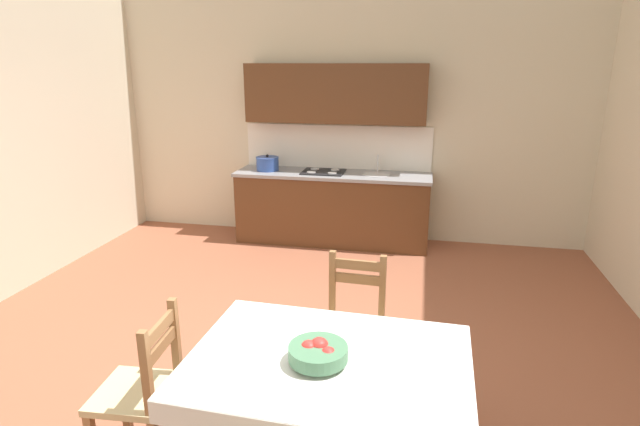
% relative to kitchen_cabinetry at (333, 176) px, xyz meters
% --- Properties ---
extents(ground_plane, '(6.48, 7.11, 0.10)m').
position_rel_kitchen_cabinetry_xyz_m(ground_plane, '(0.14, -2.98, -0.91)').
color(ground_plane, '#99563D').
extents(wall_back, '(6.48, 0.12, 4.10)m').
position_rel_kitchen_cabinetry_xyz_m(wall_back, '(0.14, 0.33, 1.19)').
color(wall_back, beige).
rests_on(wall_back, ground_plane).
extents(kitchen_cabinetry, '(2.42, 0.63, 2.20)m').
position_rel_kitchen_cabinetry_xyz_m(kitchen_cabinetry, '(0.00, 0.00, 0.00)').
color(kitchen_cabinetry, '#56331C').
rests_on(kitchen_cabinetry, ground_plane).
extents(dining_table, '(1.46, 1.07, 0.75)m').
position_rel_kitchen_cabinetry_xyz_m(dining_table, '(0.68, -3.85, -0.22)').
color(dining_table, '#56331C').
rests_on(dining_table, ground_plane).
extents(dining_chair_kitchen_side, '(0.44, 0.44, 0.93)m').
position_rel_kitchen_cabinetry_xyz_m(dining_chair_kitchen_side, '(0.68, -2.94, -0.41)').
color(dining_chair_kitchen_side, '#D1BC89').
rests_on(dining_chair_kitchen_side, ground_plane).
extents(dining_chair_tv_side, '(0.45, 0.45, 0.93)m').
position_rel_kitchen_cabinetry_xyz_m(dining_chair_tv_side, '(-0.36, -3.90, -0.41)').
color(dining_chair_tv_side, '#D1BC89').
rests_on(dining_chair_tv_side, ground_plane).
extents(fruit_bowl, '(0.30, 0.30, 0.12)m').
position_rel_kitchen_cabinetry_xyz_m(fruit_bowl, '(0.64, -3.90, -0.04)').
color(fruit_bowl, '#4C7F5B').
rests_on(fruit_bowl, dining_table).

